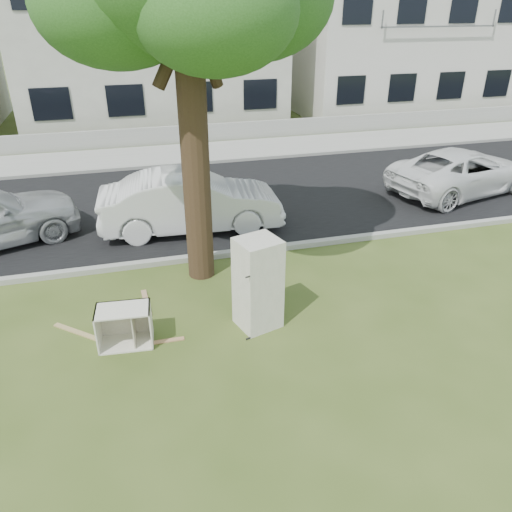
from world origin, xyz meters
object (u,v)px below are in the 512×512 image
object	(u,v)px
cabinet	(125,326)
car_center	(191,202)
fridge	(258,284)
car_right	(463,171)

from	to	relation	value
cabinet	car_center	size ratio (longest dim) A/B	0.20
cabinet	car_center	xyz separation A→B (m)	(1.78, 4.38, 0.39)
fridge	car_right	distance (m)	9.13
cabinet	car_right	bearing A→B (deg)	31.69
cabinet	car_right	world-z (taller)	car_right
cabinet	car_center	bearing A→B (deg)	72.86
fridge	cabinet	bearing A→B (deg)	162.71
fridge	car_center	world-z (taller)	fridge
cabinet	car_right	xyz separation A→B (m)	(9.91, 4.98, 0.30)
car_right	cabinet	bearing A→B (deg)	102.98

